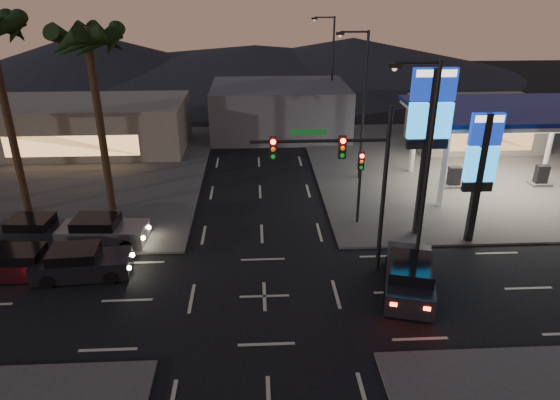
{
  "coord_description": "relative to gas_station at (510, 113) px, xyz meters",
  "views": [
    {
      "loc": [
        -0.28,
        -18.51,
        12.76
      ],
      "look_at": [
        0.89,
        3.74,
        3.0
      ],
      "focal_mm": 32.0,
      "sensor_mm": 36.0,
      "label": 1
    }
  ],
  "objects": [
    {
      "name": "ground",
      "position": [
        -16.0,
        -12.0,
        -5.08
      ],
      "size": [
        140.0,
        140.0,
        0.0
      ],
      "primitive_type": "plane",
      "color": "black",
      "rests_on": "ground"
    },
    {
      "name": "corner_lot_ne",
      "position": [
        0.0,
        4.0,
        -5.02
      ],
      "size": [
        24.0,
        24.0,
        0.12
      ],
      "primitive_type": "cube",
      "color": "#47443F",
      "rests_on": "ground"
    },
    {
      "name": "corner_lot_nw",
      "position": [
        -32.0,
        4.0,
        -5.02
      ],
      "size": [
        24.0,
        24.0,
        0.12
      ],
      "primitive_type": "cube",
      "color": "#47443F",
      "rests_on": "ground"
    },
    {
      "name": "gas_station",
      "position": [
        0.0,
        0.0,
        0.0
      ],
      "size": [
        12.2,
        8.2,
        5.47
      ],
      "color": "silver",
      "rests_on": "ground"
    },
    {
      "name": "convenience_store",
      "position": [
        2.0,
        9.0,
        -3.08
      ],
      "size": [
        10.0,
        6.0,
        4.0
      ],
      "primitive_type": "cube",
      "color": "#726B5B",
      "rests_on": "ground"
    },
    {
      "name": "pylon_sign_tall",
      "position": [
        -7.5,
        -6.5,
        1.31
      ],
      "size": [
        2.2,
        0.35,
        9.0
      ],
      "color": "black",
      "rests_on": "ground"
    },
    {
      "name": "pylon_sign_short",
      "position": [
        -5.0,
        -7.5,
        -0.42
      ],
      "size": [
        1.6,
        0.35,
        7.0
      ],
      "color": "black",
      "rests_on": "ground"
    },
    {
      "name": "traffic_signal_mast",
      "position": [
        -12.24,
        -10.01,
        0.15
      ],
      "size": [
        6.1,
        0.39,
        8.0
      ],
      "color": "black",
      "rests_on": "ground"
    },
    {
      "name": "pedestal_signal",
      "position": [
        -10.5,
        -5.02,
        -2.16
      ],
      "size": [
        0.32,
        0.39,
        4.3
      ],
      "color": "black",
      "rests_on": "ground"
    },
    {
      "name": "streetlight_near",
      "position": [
        -9.21,
        -11.0,
        0.64
      ],
      "size": [
        2.14,
        0.25,
        10.0
      ],
      "color": "black",
      "rests_on": "ground"
    },
    {
      "name": "streetlight_mid",
      "position": [
        -9.21,
        2.0,
        0.64
      ],
      "size": [
        2.14,
        0.25,
        10.0
      ],
      "color": "black",
      "rests_on": "ground"
    },
    {
      "name": "streetlight_far",
      "position": [
        -9.21,
        16.0,
        0.64
      ],
      "size": [
        2.14,
        0.25,
        10.0
      ],
      "color": "black",
      "rests_on": "ground"
    },
    {
      "name": "palm_a",
      "position": [
        -25.0,
        -2.5,
        4.35
      ],
      "size": [
        4.41,
        4.41,
        10.86
      ],
      "color": "black",
      "rests_on": "ground"
    },
    {
      "name": "building_far_west",
      "position": [
        -30.0,
        10.0,
        -3.08
      ],
      "size": [
        16.0,
        8.0,
        4.0
      ],
      "primitive_type": "cube",
      "color": "#726B5B",
      "rests_on": "ground"
    },
    {
      "name": "building_far_mid",
      "position": [
        -14.0,
        14.0,
        -2.88
      ],
      "size": [
        12.0,
        9.0,
        4.4
      ],
      "primitive_type": "cube",
      "color": "#4C4C51",
      "rests_on": "ground"
    },
    {
      "name": "hill_left",
      "position": [
        -41.0,
        48.0,
        -2.08
      ],
      "size": [
        40.0,
        40.0,
        6.0
      ],
      "primitive_type": "cone",
      "color": "black",
      "rests_on": "ground"
    },
    {
      "name": "hill_right",
      "position": [
        -1.0,
        48.0,
        -2.58
      ],
      "size": [
        50.0,
        50.0,
        5.0
      ],
      "primitive_type": "cone",
      "color": "black",
      "rests_on": "ground"
    },
    {
      "name": "hill_center",
      "position": [
        -16.0,
        48.0,
        -3.08
      ],
      "size": [
        60.0,
        60.0,
        4.0
      ],
      "primitive_type": "cone",
      "color": "black",
      "rests_on": "ground"
    },
    {
      "name": "car_lane_a_front",
      "position": [
        -24.54,
        -9.85,
        -4.4
      ],
      "size": [
        4.63,
        2.19,
        1.47
      ],
      "color": "black",
      "rests_on": "ground"
    },
    {
      "name": "car_lane_a_mid",
      "position": [
        -27.14,
        -9.68,
        -4.44
      ],
      "size": [
        4.26,
        1.82,
        1.38
      ],
      "color": "black",
      "rests_on": "ground"
    },
    {
      "name": "car_lane_b_front",
      "position": [
        -24.44,
        -6.64,
        -4.38
      ],
      "size": [
        4.7,
        2.17,
        1.5
      ],
      "color": "slate",
      "rests_on": "ground"
    },
    {
      "name": "car_lane_b_mid",
      "position": [
        -27.91,
        -6.39,
        -4.41
      ],
      "size": [
        4.54,
        2.12,
        1.45
      ],
      "color": "black",
      "rests_on": "ground"
    },
    {
      "name": "suv_station",
      "position": [
        -9.52,
        -11.88,
        -4.33
      ],
      "size": [
        3.26,
        5.2,
        1.62
      ],
      "color": "black",
      "rests_on": "ground"
    }
  ]
}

